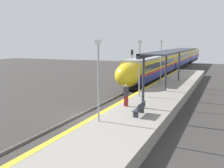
{
  "coord_description": "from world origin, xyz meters",
  "views": [
    {
      "loc": [
        10.06,
        -19.04,
        5.94
      ],
      "look_at": [
        0.6,
        3.85,
        2.15
      ],
      "focal_mm": 45.0,
      "sensor_mm": 36.0,
      "label": 1
    }
  ],
  "objects_px": {
    "railway_signal": "(132,63)",
    "lamppost_near": "(98,75)",
    "train": "(177,59)",
    "lamppost_far": "(161,59)",
    "lamppost_mid": "(140,64)",
    "platform_bench": "(140,108)",
    "person_waiting": "(126,95)"
  },
  "relations": [
    {
      "from": "railway_signal",
      "to": "lamppost_near",
      "type": "relative_size",
      "value": 0.93
    },
    {
      "from": "train",
      "to": "lamppost_far",
      "type": "xyz_separation_m",
      "value": [
        2.62,
        -26.88,
        1.66
      ]
    },
    {
      "from": "train",
      "to": "lamppost_mid",
      "type": "xyz_separation_m",
      "value": [
        2.62,
        -35.71,
        1.66
      ]
    },
    {
      "from": "platform_bench",
      "to": "lamppost_near",
      "type": "xyz_separation_m",
      "value": [
        -2.04,
        -2.35,
        2.48
      ]
    },
    {
      "from": "lamppost_near",
      "to": "lamppost_far",
      "type": "height_order",
      "value": "same"
    },
    {
      "from": "train",
      "to": "lamppost_mid",
      "type": "height_order",
      "value": "lamppost_mid"
    },
    {
      "from": "person_waiting",
      "to": "lamppost_far",
      "type": "bearing_deg",
      "value": 91.02
    },
    {
      "from": "person_waiting",
      "to": "railway_signal",
      "type": "xyz_separation_m",
      "value": [
        -5.14,
        16.86,
        1.12
      ]
    },
    {
      "from": "railway_signal",
      "to": "lamppost_far",
      "type": "height_order",
      "value": "lamppost_far"
    },
    {
      "from": "railway_signal",
      "to": "lamppost_near",
      "type": "distance_m",
      "value": 22.0
    },
    {
      "from": "lamppost_near",
      "to": "lamppost_mid",
      "type": "bearing_deg",
      "value": 90.0
    },
    {
      "from": "lamppost_far",
      "to": "railway_signal",
      "type": "bearing_deg",
      "value": 142.42
    },
    {
      "from": "lamppost_near",
      "to": "lamppost_mid",
      "type": "relative_size",
      "value": 1.0
    },
    {
      "from": "train",
      "to": "platform_bench",
      "type": "distance_m",
      "value": 42.45
    },
    {
      "from": "lamppost_near",
      "to": "lamppost_far",
      "type": "bearing_deg",
      "value": 90.0
    },
    {
      "from": "train",
      "to": "lamppost_far",
      "type": "relative_size",
      "value": 12.92
    },
    {
      "from": "person_waiting",
      "to": "lamppost_near",
      "type": "bearing_deg",
      "value": -92.92
    },
    {
      "from": "train",
      "to": "platform_bench",
      "type": "relative_size",
      "value": 37.49
    },
    {
      "from": "lamppost_near",
      "to": "lamppost_mid",
      "type": "xyz_separation_m",
      "value": [
        0.0,
        8.83,
        0.0
      ]
    },
    {
      "from": "lamppost_mid",
      "to": "lamppost_near",
      "type": "bearing_deg",
      "value": -90.0
    },
    {
      "from": "platform_bench",
      "to": "lamppost_far",
      "type": "height_order",
      "value": "lamppost_far"
    },
    {
      "from": "lamppost_near",
      "to": "railway_signal",
      "type": "bearing_deg",
      "value": 102.9
    },
    {
      "from": "platform_bench",
      "to": "railway_signal",
      "type": "height_order",
      "value": "railway_signal"
    },
    {
      "from": "railway_signal",
      "to": "lamppost_mid",
      "type": "xyz_separation_m",
      "value": [
        4.91,
        -12.6,
        0.94
      ]
    },
    {
      "from": "train",
      "to": "person_waiting",
      "type": "relative_size",
      "value": 38.24
    },
    {
      "from": "person_waiting",
      "to": "lamppost_near",
      "type": "xyz_separation_m",
      "value": [
        -0.23,
        -4.57,
        2.05
      ]
    },
    {
      "from": "platform_bench",
      "to": "lamppost_far",
      "type": "xyz_separation_m",
      "value": [
        -2.04,
        15.3,
        2.48
      ]
    },
    {
      "from": "train",
      "to": "platform_bench",
      "type": "height_order",
      "value": "train"
    },
    {
      "from": "person_waiting",
      "to": "lamppost_near",
      "type": "distance_m",
      "value": 5.01
    },
    {
      "from": "person_waiting",
      "to": "railway_signal",
      "type": "height_order",
      "value": "railway_signal"
    },
    {
      "from": "platform_bench",
      "to": "railway_signal",
      "type": "distance_m",
      "value": 20.36
    },
    {
      "from": "person_waiting",
      "to": "railway_signal",
      "type": "bearing_deg",
      "value": 106.95
    }
  ]
}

